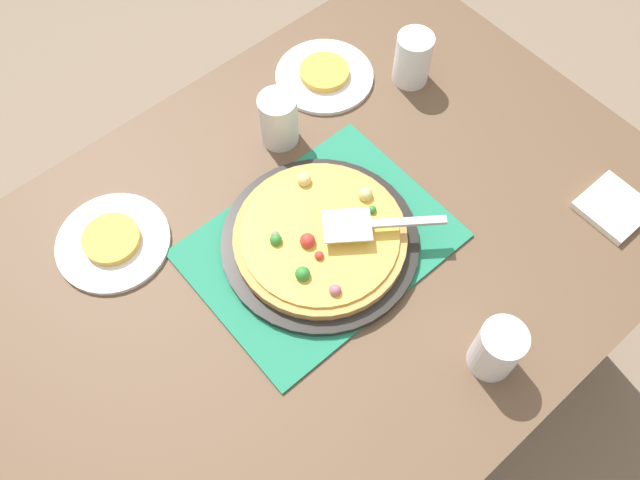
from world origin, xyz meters
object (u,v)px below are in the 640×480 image
(pizza_pan, at_px, (320,242))
(served_slice_right, at_px, (111,239))
(pizza, at_px, (320,236))
(pizza_server, at_px, (373,224))
(plate_far_right, at_px, (113,242))
(cup_near, at_px, (497,349))
(plate_near_left, at_px, (324,76))
(cup_far, at_px, (279,120))
(napkin_stack, at_px, (613,207))
(served_slice_left, at_px, (324,72))
(cup_corner, at_px, (413,59))

(pizza_pan, distance_m, served_slice_right, 0.40)
(pizza, xyz_separation_m, pizza_server, (-0.08, 0.06, 0.04))
(plate_far_right, distance_m, cup_near, 0.74)
(plate_near_left, relative_size, cup_far, 1.83)
(pizza_server, xyz_separation_m, napkin_stack, (-0.42, 0.26, -0.06))
(plate_far_right, xyz_separation_m, served_slice_right, (0.00, 0.00, 0.01))
(pizza_server, bearing_deg, served_slice_left, -118.86)
(served_slice_left, xyz_separation_m, served_slice_right, (0.59, 0.06, 0.00))
(cup_near, height_order, cup_corner, same)
(pizza_pan, bearing_deg, napkin_stack, 147.24)
(plate_far_right, bearing_deg, pizza_server, 139.79)
(pizza_pan, height_order, plate_far_right, pizza_pan)
(plate_near_left, bearing_deg, cup_far, 20.01)
(plate_near_left, bearing_deg, napkin_stack, 108.15)
(cup_near, height_order, napkin_stack, cup_near)
(napkin_stack, bearing_deg, served_slice_right, -36.11)
(plate_far_right, height_order, pizza_server, pizza_server)
(plate_near_left, relative_size, cup_near, 1.83)
(served_slice_left, bearing_deg, pizza, 48.03)
(plate_near_left, distance_m, plate_far_right, 0.59)
(served_slice_right, relative_size, napkin_stack, 0.92)
(pizza_server, bearing_deg, napkin_stack, 148.04)
(served_slice_left, relative_size, napkin_stack, 0.92)
(served_slice_left, distance_m, cup_near, 0.72)
(pizza, relative_size, cup_near, 2.75)
(cup_far, distance_m, pizza_server, 0.31)
(pizza_pan, xyz_separation_m, cup_corner, (-0.43, -0.19, 0.05))
(pizza, bearing_deg, pizza_server, 143.12)
(cup_far, bearing_deg, pizza, 67.51)
(cup_corner, bearing_deg, served_slice_left, -40.80)
(pizza, xyz_separation_m, cup_far, (-0.10, -0.25, 0.03))
(cup_corner, relative_size, napkin_stack, 1.00)
(cup_corner, xyz_separation_m, napkin_stack, (-0.06, 0.51, -0.05))
(pizza_pan, relative_size, served_slice_left, 3.45)
(plate_far_right, relative_size, cup_far, 1.83)
(pizza, relative_size, served_slice_right, 3.00)
(pizza_pan, xyz_separation_m, served_slice_left, (-0.29, -0.32, 0.01))
(served_slice_right, height_order, pizza_server, pizza_server)
(plate_near_left, xyz_separation_m, cup_corner, (-0.14, 0.12, 0.06))
(napkin_stack, bearing_deg, plate_near_left, -71.85)
(cup_near, height_order, pizza_server, cup_near)
(pizza, bearing_deg, cup_corner, -155.88)
(napkin_stack, bearing_deg, served_slice_left, -71.85)
(cup_near, bearing_deg, plate_far_right, -59.23)
(pizza_pan, distance_m, plate_near_left, 0.43)
(cup_near, xyz_separation_m, cup_far, (-0.03, -0.62, 0.00))
(pizza, bearing_deg, plate_near_left, -131.97)
(served_slice_left, xyz_separation_m, cup_corner, (-0.14, 0.12, 0.04))
(plate_near_left, bearing_deg, plate_far_right, 5.44)
(plate_far_right, bearing_deg, served_slice_right, 0.00)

